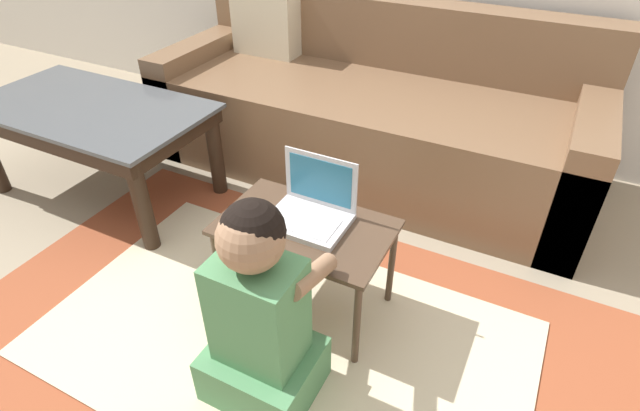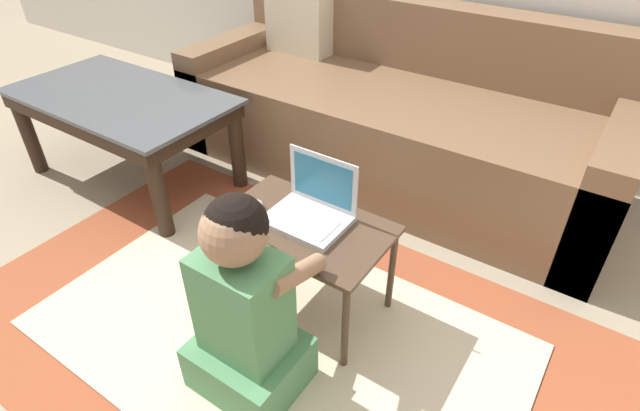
% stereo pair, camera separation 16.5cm
% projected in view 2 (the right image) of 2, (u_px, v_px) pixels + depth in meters
% --- Properties ---
extents(ground_plane, '(16.00, 16.00, 0.00)m').
position_uv_depth(ground_plane, '(321.00, 308.00, 1.87)').
color(ground_plane, gray).
extents(area_rug, '(2.30, 1.38, 0.01)m').
position_uv_depth(area_rug, '(276.00, 334.00, 1.76)').
color(area_rug, '#9E4C2D').
rests_on(area_rug, ground_plane).
extents(couch, '(2.14, 0.85, 0.82)m').
position_uv_depth(couch, '(394.00, 118.00, 2.53)').
color(couch, brown).
rests_on(couch, ground_plane).
extents(coffee_table, '(1.09, 0.60, 0.46)m').
position_uv_depth(coffee_table, '(122.00, 108.00, 2.39)').
color(coffee_table, '#4C5156').
rests_on(coffee_table, ground_plane).
extents(laptop_desk, '(0.58, 0.36, 0.38)m').
position_uv_depth(laptop_desk, '(304.00, 235.00, 1.70)').
color(laptop_desk, '#4C3828').
rests_on(laptop_desk, ground_plane).
extents(laptop, '(0.27, 0.21, 0.21)m').
position_uv_depth(laptop, '(310.00, 211.00, 1.67)').
color(laptop, silver).
rests_on(laptop, laptop_desk).
extents(computer_mouse, '(0.07, 0.09, 0.03)m').
position_uv_depth(computer_mouse, '(251.00, 207.00, 1.72)').
color(computer_mouse, silver).
rests_on(computer_mouse, laptop_desk).
extents(person_seated, '(0.33, 0.36, 0.72)m').
position_uv_depth(person_seated, '(245.00, 311.00, 1.43)').
color(person_seated, '#518E5B').
rests_on(person_seated, ground_plane).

